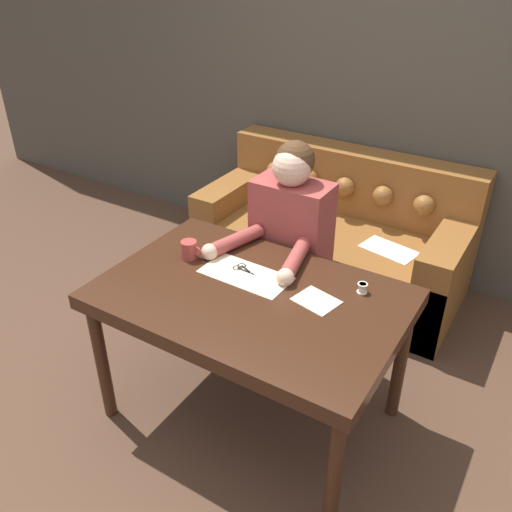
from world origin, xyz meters
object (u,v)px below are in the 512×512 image
(mug, at_px, (190,250))
(scissors, at_px, (246,271))
(dining_table, at_px, (251,306))
(person, at_px, (289,254))
(thread_spool, at_px, (362,288))
(couch, at_px, (334,240))

(mug, bearing_deg, scissors, 8.32)
(dining_table, xyz_separation_m, person, (-0.11, 0.55, -0.04))
(mug, bearing_deg, thread_spool, 11.46)
(dining_table, xyz_separation_m, mug, (-0.40, 0.09, 0.12))
(mug, xyz_separation_m, thread_spool, (0.80, 0.16, -0.02))
(dining_table, distance_m, couch, 1.36)
(dining_table, relative_size, mug, 11.57)
(mug, bearing_deg, person, 57.77)
(thread_spool, bearing_deg, couch, 119.05)
(couch, bearing_deg, mug, -100.21)
(dining_table, height_order, couch, couch)
(couch, xyz_separation_m, mug, (-0.22, -1.22, 0.46))
(couch, height_order, person, person)
(couch, bearing_deg, dining_table, -82.20)
(person, height_order, mug, person)
(scissors, bearing_deg, person, 90.11)
(scissors, bearing_deg, thread_spool, 13.21)
(couch, xyz_separation_m, scissors, (0.07, -1.17, 0.42))
(couch, xyz_separation_m, person, (0.07, -0.76, 0.30))
(dining_table, bearing_deg, thread_spool, 31.78)
(thread_spool, bearing_deg, person, 150.01)
(dining_table, height_order, person, person)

